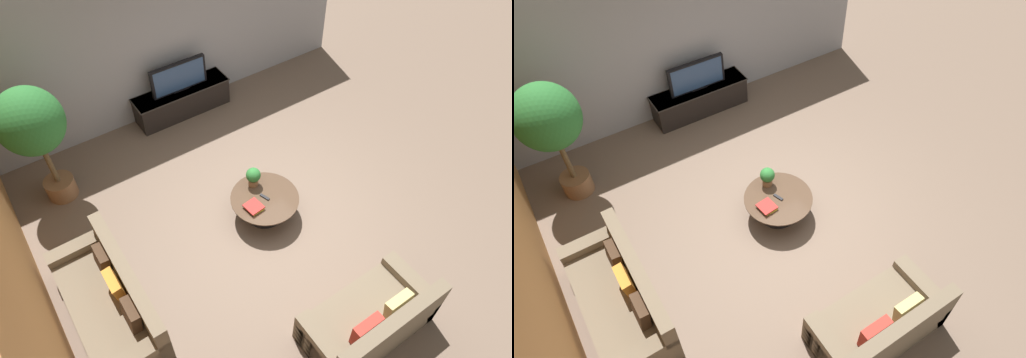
% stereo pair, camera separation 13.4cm
% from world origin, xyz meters
% --- Properties ---
extents(ground_plane, '(24.00, 24.00, 0.00)m').
position_xyz_m(ground_plane, '(0.00, 0.00, 0.00)').
color(ground_plane, brown).
extents(back_wall_stone, '(7.40, 0.12, 3.00)m').
position_xyz_m(back_wall_stone, '(0.00, 3.26, 1.50)').
color(back_wall_stone, '#939399').
rests_on(back_wall_stone, ground).
extents(side_wall_left, '(0.12, 7.40, 3.00)m').
position_xyz_m(side_wall_left, '(-3.26, 0.20, 1.50)').
color(side_wall_left, '#B2753D').
rests_on(side_wall_left, ground).
extents(media_console, '(1.80, 0.50, 0.52)m').
position_xyz_m(media_console, '(0.10, 2.94, 0.27)').
color(media_console, black).
rests_on(media_console, ground).
extents(television, '(1.06, 0.13, 0.55)m').
position_xyz_m(television, '(0.10, 2.94, 0.79)').
color(television, black).
rests_on(television, media_console).
extents(coffee_table, '(1.02, 1.02, 0.40)m').
position_xyz_m(coffee_table, '(-0.05, 0.08, 0.28)').
color(coffee_table, black).
rests_on(coffee_table, ground).
extents(couch_by_wall, '(0.84, 1.97, 0.84)m').
position_xyz_m(couch_by_wall, '(-2.56, -0.16, 0.29)').
color(couch_by_wall, brown).
rests_on(couch_by_wall, ground).
extents(couch_near_entry, '(1.62, 0.84, 0.84)m').
position_xyz_m(couch_near_entry, '(-0.06, -2.16, 0.29)').
color(couch_near_entry, brown).
rests_on(couch_near_entry, ground).
extents(potted_palm_tall, '(0.93, 0.93, 2.01)m').
position_xyz_m(potted_palm_tall, '(-2.44, 2.21, 1.41)').
color(potted_palm_tall, brown).
rests_on(potted_palm_tall, ground).
extents(potted_plant_tabletop, '(0.22, 0.22, 0.32)m').
position_xyz_m(potted_plant_tabletop, '(-0.04, 0.38, 0.58)').
color(potted_plant_tabletop, brown).
rests_on(potted_plant_tabletop, coffee_table).
extents(book_stack, '(0.26, 0.27, 0.06)m').
position_xyz_m(book_stack, '(-0.29, 0.00, 0.43)').
color(book_stack, gold).
rests_on(book_stack, coffee_table).
extents(remote_black, '(0.09, 0.16, 0.02)m').
position_xyz_m(remote_black, '(-0.05, 0.08, 0.41)').
color(remote_black, black).
rests_on(remote_black, coffee_table).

